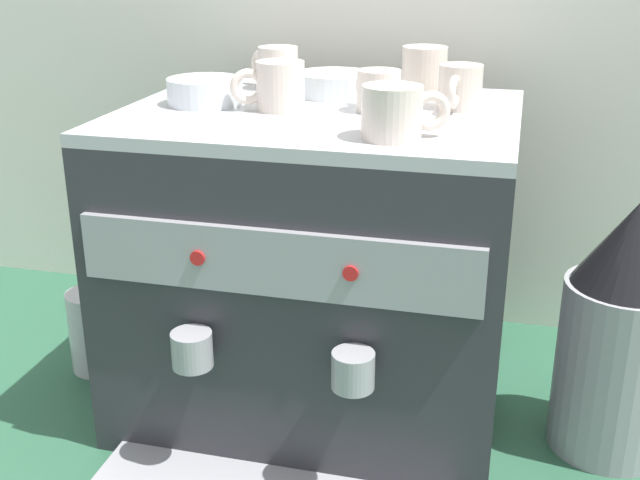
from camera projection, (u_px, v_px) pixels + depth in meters
name	position (u px, v px, depth m)	size (l,w,h in m)	color
ground_plane	(320.00, 394.00, 1.36)	(4.00, 4.00, 0.00)	#28563D
tiled_backsplash_wall	(368.00, 52.00, 1.51)	(2.80, 0.03, 1.05)	silver
espresso_machine	(319.00, 264.00, 1.27)	(0.58, 0.58, 0.49)	#2D2D33
ceramic_cup_0	(377.00, 91.00, 1.16)	(0.08, 0.09, 0.06)	beige
ceramic_cup_1	(277.00, 68.00, 1.33)	(0.09, 0.08, 0.07)	beige
ceramic_cup_2	(460.00, 87.00, 1.17)	(0.06, 0.10, 0.07)	beige
ceramic_cup_3	(395.00, 112.00, 1.00)	(0.11, 0.08, 0.07)	beige
ceramic_cup_4	(425.00, 72.00, 1.26)	(0.07, 0.11, 0.08)	beige
ceramic_cup_5	(278.00, 86.00, 1.17)	(0.11, 0.07, 0.07)	beige
ceramic_bowl_0	(205.00, 92.00, 1.21)	(0.11, 0.11, 0.04)	silver
ceramic_bowl_1	(334.00, 84.00, 1.28)	(0.13, 0.13, 0.04)	silver
coffee_grinder	(620.00, 334.00, 1.16)	(0.18, 0.18, 0.39)	#939399
milk_pitcher	(96.00, 330.00, 1.42)	(0.10, 0.10, 0.15)	#B7B7BC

